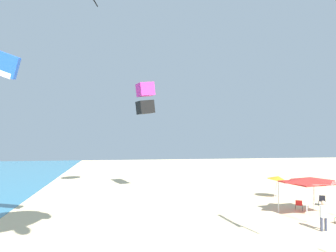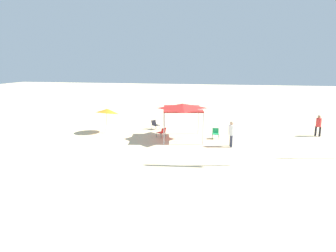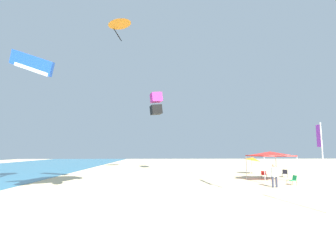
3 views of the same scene
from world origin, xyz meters
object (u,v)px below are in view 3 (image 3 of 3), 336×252
object	(u,v)px
canopy_tent	(270,154)
folding_chair_left_of_tent	(285,173)
folding_chair_facing_ocean	(293,179)
kite_delta_orange	(119,22)
kite_box_magenta	(156,104)
banner_flag	(322,158)
folding_chair_near_cooler	(264,174)
kite_parafoil_blue	(32,63)
beach_umbrella	(252,159)
person_watching_sky	(274,173)

from	to	relation	value
canopy_tent	folding_chair_left_of_tent	size ratio (longest dim) A/B	4.98
folding_chair_facing_ocean	kite_delta_orange	size ratio (longest dim) A/B	0.21
kite_box_magenta	kite_delta_orange	distance (m)	11.70
banner_flag	folding_chair_left_of_tent	bearing A→B (deg)	-22.50
folding_chair_left_of_tent	folding_chair_facing_ocean	size ratio (longest dim) A/B	1.00
folding_chair_facing_ocean	folding_chair_near_cooler	xyz separation A→B (m)	(4.25, 0.55, 0.00)
kite_parafoil_blue	beach_umbrella	bearing A→B (deg)	34.43
person_watching_sky	kite_box_magenta	size ratio (longest dim) A/B	0.57
beach_umbrella	folding_chair_facing_ocean	xyz separation A→B (m)	(-9.23, 0.32, -1.41)
banner_flag	kite_delta_orange	xyz separation A→B (m)	(16.88, 13.18, 16.74)
person_watching_sky	kite_delta_orange	distance (m)	25.14
folding_chair_left_of_tent	person_watching_sky	world-z (taller)	person_watching_sky
folding_chair_left_of_tent	canopy_tent	bearing A→B (deg)	-98.29
canopy_tent	person_watching_sky	xyz separation A→B (m)	(-3.79, 1.59, -1.49)
folding_chair_near_cooler	person_watching_sky	distance (m)	5.73
beach_umbrella	banner_flag	distance (m)	18.19
folding_chair_near_cooler	kite_delta_orange	world-z (taller)	kite_delta_orange
beach_umbrella	kite_parafoil_blue	xyz separation A→B (m)	(-9.93, 22.44, 8.30)
canopy_tent	banner_flag	xyz separation A→B (m)	(-11.13, 2.87, -0.01)
person_watching_sky	beach_umbrella	bearing A→B (deg)	68.50
kite_box_magenta	kite_parafoil_blue	bearing A→B (deg)	-52.49
beach_umbrella	folding_chair_near_cooler	distance (m)	5.24
kite_box_magenta	kite_delta_orange	xyz separation A→B (m)	(-4.76, 4.68, 9.61)
canopy_tent	kite_box_magenta	size ratio (longest dim) A/B	1.24
folding_chair_facing_ocean	kite_delta_orange	xyz separation A→B (m)	(8.34, 16.65, 18.83)
person_watching_sky	kite_delta_orange	xyz separation A→B (m)	(9.54, 14.46, 18.21)
person_watching_sky	kite_box_magenta	world-z (taller)	kite_box_magenta
folding_chair_facing_ocean	kite_parafoil_blue	bearing A→B (deg)	-93.77
folding_chair_near_cooler	person_watching_sky	world-z (taller)	person_watching_sky
kite_parafoil_blue	canopy_tent	bearing A→B (deg)	19.24
folding_chair_facing_ocean	banner_flag	xyz separation A→B (m)	(-8.55, 3.47, 2.09)
person_watching_sky	kite_parafoil_blue	distance (m)	21.91
banner_flag	person_watching_sky	distance (m)	7.60
folding_chair_facing_ocean	person_watching_sky	world-z (taller)	person_watching_sky
kite_delta_orange	kite_box_magenta	bearing A→B (deg)	111.22
canopy_tent	kite_delta_orange	bearing A→B (deg)	70.29
kite_parafoil_blue	folding_chair_near_cooler	bearing A→B (deg)	23.49
beach_umbrella	kite_box_magenta	size ratio (longest dim) A/B	0.70
folding_chair_near_cooler	kite_box_magenta	world-z (taller)	kite_box_magenta
folding_chair_left_of_tent	kite_box_magenta	distance (m)	18.64
kite_parafoil_blue	kite_delta_orange	distance (m)	13.95
beach_umbrella	folding_chair_left_of_tent	distance (m)	4.44
beach_umbrella	banner_flag	size ratio (longest dim) A/B	0.53
canopy_tent	banner_flag	distance (m)	11.50
kite_parafoil_blue	kite_box_magenta	bearing A→B (deg)	64.23
person_watching_sky	kite_delta_orange	world-z (taller)	kite_delta_orange
folding_chair_near_cooler	folding_chair_facing_ocean	bearing A→B (deg)	129.82
beach_umbrella	banner_flag	xyz separation A→B (m)	(-17.78, 3.80, 0.68)
folding_chair_facing_ocean	kite_box_magenta	world-z (taller)	kite_box_magenta
folding_chair_facing_ocean	kite_delta_orange	bearing A→B (deg)	-122.18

